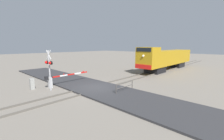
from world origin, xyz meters
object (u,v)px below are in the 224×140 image
object	(u,v)px
locomotive	(167,58)
crossing_signal	(49,66)
crossing_gate	(56,79)
utility_cabinet	(32,84)
guard_railing	(125,86)

from	to	relation	value
locomotive	crossing_signal	bearing A→B (deg)	-97.49
crossing_gate	utility_cabinet	distance (m)	2.34
crossing_signal	utility_cabinet	size ratio (longest dim) A/B	3.56
utility_cabinet	crossing_gate	bearing A→B (deg)	67.70
locomotive	crossing_signal	size ratio (longest dim) A/B	4.18
utility_cabinet	locomotive	bearing A→B (deg)	78.22
crossing_gate	guard_railing	xyz separation A→B (m)	(6.70, 3.78, -0.21)
crossing_gate	locomotive	bearing A→B (deg)	79.42
crossing_signal	guard_railing	bearing A→B (deg)	40.04
crossing_gate	guard_railing	world-z (taller)	crossing_gate
crossing_signal	guard_railing	world-z (taller)	crossing_signal
crossing_gate	crossing_signal	bearing A→B (deg)	-47.07
locomotive	crossing_gate	bearing A→B (deg)	-100.58
crossing_signal	guard_railing	size ratio (longest dim) A/B	1.58
crossing_signal	crossing_gate	world-z (taller)	crossing_signal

